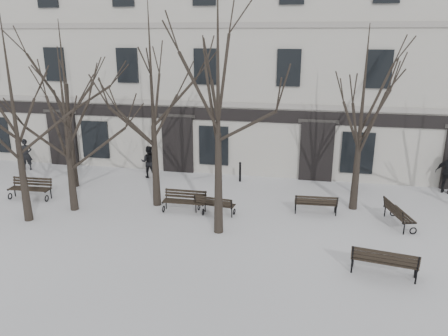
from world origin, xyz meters
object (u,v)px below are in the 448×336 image
(tree_0, at_px, (12,97))
(bench_5, at_px, (398,213))
(tree_2, at_px, (218,79))
(bench_0, at_px, (30,188))
(bench_2, at_px, (384,261))
(bench_1, at_px, (214,204))
(bench_4, at_px, (316,203))
(tree_1, at_px, (64,112))
(bench_3, at_px, (185,200))

(tree_0, distance_m, bench_5, 14.72)
(tree_2, height_order, bench_0, tree_2)
(tree_2, relative_size, bench_2, 4.47)
(bench_1, relative_size, bench_4, 0.97)
(bench_5, bearing_deg, bench_4, 65.93)
(tree_0, bearing_deg, bench_1, 16.08)
(tree_1, relative_size, bench_2, 3.30)
(bench_5, bearing_deg, bench_2, 150.14)
(bench_0, height_order, bench_3, bench_0)
(tree_1, bearing_deg, bench_4, 8.92)
(bench_3, distance_m, bench_4, 5.26)
(bench_3, height_order, bench_5, bench_3)
(tree_1, bearing_deg, bench_2, -13.80)
(bench_4, bearing_deg, bench_1, 8.86)
(tree_2, bearing_deg, bench_3, 137.70)
(bench_0, distance_m, bench_1, 8.25)
(tree_0, distance_m, bench_0, 4.91)
(tree_2, distance_m, bench_1, 5.30)
(bench_0, xyz_separation_m, bench_5, (15.21, 0.30, -0.02))
(bench_4, bearing_deg, tree_2, 31.65)
(tree_2, height_order, bench_4, tree_2)
(bench_4, distance_m, bench_5, 3.05)
(bench_3, bearing_deg, bench_4, 8.21)
(tree_2, relative_size, bench_0, 4.74)
(tree_2, xyz_separation_m, bench_3, (-1.75, 1.59, -5.01))
(bench_3, distance_m, bench_5, 8.21)
(tree_0, distance_m, tree_1, 1.91)
(bench_1, height_order, bench_5, bench_5)
(bench_0, height_order, bench_2, bench_2)
(bench_4, bearing_deg, tree_1, 5.56)
(bench_0, xyz_separation_m, bench_3, (7.00, -0.06, -0.02))
(bench_0, height_order, bench_1, bench_0)
(tree_1, distance_m, bench_3, 5.79)
(tree_2, xyz_separation_m, bench_1, (-0.51, 1.56, -5.04))
(tree_1, xyz_separation_m, bench_5, (12.71, 1.06, -3.57))
(tree_2, distance_m, bench_3, 5.54)
(bench_1, distance_m, bench_2, 6.92)
(bench_3, bearing_deg, bench_5, 1.75)
(tree_0, distance_m, bench_4, 12.03)
(tree_2, relative_size, bench_3, 5.02)
(tree_1, height_order, bench_3, tree_1)
(bench_3, bearing_deg, bench_0, 178.79)
(tree_1, xyz_separation_m, tree_2, (6.26, -0.89, 1.43))
(tree_0, height_order, bench_2, tree_0)
(bench_2, bearing_deg, bench_5, -95.37)
(bench_1, height_order, bench_2, bench_2)
(bench_2, relative_size, bench_5, 1.08)
(bench_3, bearing_deg, bench_1, -2.45)
(tree_2, relative_size, bench_5, 4.82)
(tree_0, relative_size, tree_2, 0.87)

